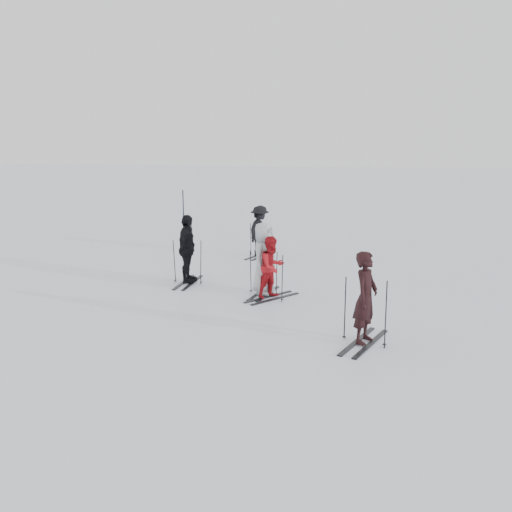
{
  "coord_description": "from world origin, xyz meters",
  "views": [
    {
      "loc": [
        2.43,
        -12.81,
        3.99
      ],
      "look_at": [
        0.0,
        1.0,
        1.0
      ],
      "focal_mm": 40.0,
      "sensor_mm": 36.0,
      "label": 1
    }
  ],
  "objects": [
    {
      "name": "ground",
      "position": [
        0.0,
        0.0,
        0.0
      ],
      "size": [
        120.0,
        120.0,
        0.0
      ],
      "primitive_type": "plane",
      "color": "silver",
      "rests_on": "ground"
    },
    {
      "name": "skier_near_dark",
      "position": [
        2.68,
        -2.06,
        0.9
      ],
      "size": [
        0.64,
        0.77,
        1.8
      ],
      "primitive_type": "imported",
      "rotation": [
        0.0,
        0.0,
        1.21
      ],
      "color": "black",
      "rests_on": "ground"
    },
    {
      "name": "skier_red",
      "position": [
        0.45,
        0.71,
        0.77
      ],
      "size": [
        0.92,
        0.95,
        1.54
      ],
      "primitive_type": "imported",
      "rotation": [
        0.0,
        0.0,
        0.9
      ],
      "color": "#A51219",
      "rests_on": "ground"
    },
    {
      "name": "skier_grey",
      "position": [
        0.18,
        1.07,
        0.91
      ],
      "size": [
        0.75,
        0.99,
        1.82
      ],
      "primitive_type": "imported",
      "rotation": [
        0.0,
        0.0,
        1.37
      ],
      "color": "#B0B6BA",
      "rests_on": "ground"
    },
    {
      "name": "skier_uphill_left",
      "position": [
        -2.04,
        1.8,
        0.93
      ],
      "size": [
        0.49,
        1.1,
        1.86
      ],
      "primitive_type": "imported",
      "rotation": [
        0.0,
        0.0,
        1.54
      ],
      "color": "black",
      "rests_on": "ground"
    },
    {
      "name": "skier_uphill_far",
      "position": [
        -0.68,
        5.6,
        0.84
      ],
      "size": [
        0.95,
        1.23,
        1.67
      ],
      "primitive_type": "imported",
      "rotation": [
        0.0,
        0.0,
        1.23
      ],
      "color": "black",
      "rests_on": "ground"
    },
    {
      "name": "skis_near_dark",
      "position": [
        2.68,
        -2.06,
        0.67
      ],
      "size": [
        2.07,
        1.57,
        1.35
      ],
      "primitive_type": null,
      "rotation": [
        0.0,
        0.0,
        1.21
      ],
      "color": "black",
      "rests_on": "ground"
    },
    {
      "name": "skis_red",
      "position": [
        0.45,
        0.71,
        0.6
      ],
      "size": [
        1.82,
        1.7,
        1.19
      ],
      "primitive_type": null,
      "rotation": [
        0.0,
        0.0,
        0.9
      ],
      "color": "black",
      "rests_on": "ground"
    },
    {
      "name": "skis_grey",
      "position": [
        0.18,
        1.07,
        0.58
      ],
      "size": [
        1.72,
        1.14,
        1.15
      ],
      "primitive_type": null,
      "rotation": [
        0.0,
        0.0,
        1.37
      ],
      "color": "black",
      "rests_on": "ground"
    },
    {
      "name": "skis_uphill_left",
      "position": [
        -2.04,
        1.8,
        0.62
      ],
      "size": [
        1.72,
        0.95,
        1.24
      ],
      "primitive_type": null,
      "rotation": [
        0.0,
        0.0,
        1.54
      ],
      "color": "black",
      "rests_on": "ground"
    },
    {
      "name": "skis_uphill_far",
      "position": [
        -0.68,
        5.6,
        0.57
      ],
      "size": [
        1.75,
        1.31,
        1.14
      ],
      "primitive_type": null,
      "rotation": [
        0.0,
        0.0,
        1.23
      ],
      "color": "black",
      "rests_on": "ground"
    },
    {
      "name": "piste_marker",
      "position": [
        -4.08,
        8.09,
        0.97
      ],
      "size": [
        0.06,
        0.06,
        1.93
      ],
      "primitive_type": "cylinder",
      "rotation": [
        0.0,
        0.0,
        -0.4
      ],
      "color": "black",
      "rests_on": "ground"
    }
  ]
}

